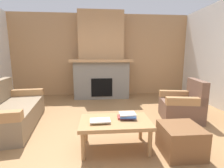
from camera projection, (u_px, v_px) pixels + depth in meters
The scene contains 9 objects.
ground at pixel (105, 133), 2.87m from camera, with size 9.00×9.00×0.00m, color olive.
wall_back_wood_panel at pixel (101, 55), 5.58m from camera, with size 6.00×0.12×2.70m, color tan.
fireplace at pixel (101, 61), 5.25m from camera, with size 1.90×0.82×2.70m.
couch at pixel (9, 112), 3.11m from camera, with size 1.08×1.90×0.85m.
armchair at pixel (183, 106), 3.47m from camera, with size 0.88×0.88×0.85m.
coffee_table at pixel (115, 124), 2.34m from camera, with size 1.00×0.60×0.43m.
ottoman at pixel (180, 140), 2.24m from camera, with size 0.52×0.52×0.40m, color brown.
book_stack_near_edge at pixel (100, 121), 2.25m from camera, with size 0.28×0.19×0.04m.
book_stack_center at pixel (127, 116), 2.40m from camera, with size 0.28×0.24×0.08m.
Camera 1 is at (-0.10, -2.68, 1.34)m, focal length 26.20 mm.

